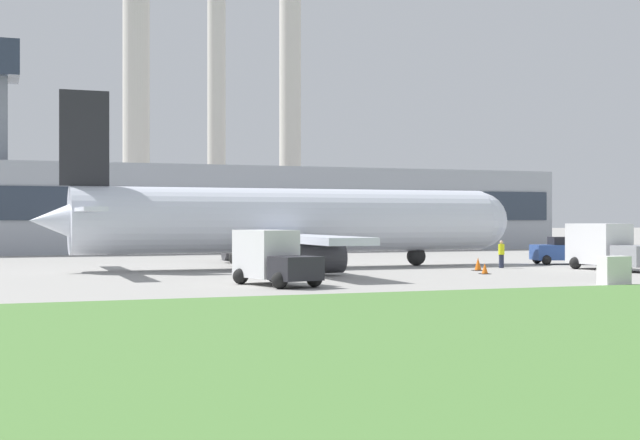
% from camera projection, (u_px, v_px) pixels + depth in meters
% --- Properties ---
extents(ground_plane, '(400.00, 400.00, 0.00)m').
position_uv_depth(ground_plane, '(275.00, 269.00, 51.40)').
color(ground_plane, '#999691').
extents(terminal_building, '(71.24, 15.82, 17.97)m').
position_uv_depth(terminal_building, '(165.00, 207.00, 81.29)').
color(terminal_building, '#9EA3AD').
rests_on(terminal_building, ground_plane).
extents(smokestack_left, '(4.11, 4.11, 40.76)m').
position_uv_depth(smokestack_left, '(136.00, 87.00, 119.29)').
color(smokestack_left, beige).
rests_on(smokestack_left, ground_plane).
extents(smokestack_right, '(2.84, 2.84, 40.04)m').
position_uv_depth(smokestack_right, '(217.00, 93.00, 121.71)').
color(smokestack_right, beige).
rests_on(smokestack_right, ground_plane).
extents(smokestack_far, '(3.53, 3.53, 35.79)m').
position_uv_depth(smokestack_far, '(290.00, 112.00, 125.88)').
color(smokestack_far, beige).
rests_on(smokestack_far, ground_plane).
extents(airplane, '(28.82, 25.78, 9.80)m').
position_uv_depth(airplane, '(284.00, 222.00, 51.80)').
color(airplane, silver).
rests_on(airplane, ground_plane).
extents(pushback_tug, '(3.72, 2.78, 1.73)m').
position_uv_depth(pushback_tug, '(560.00, 252.00, 56.51)').
color(pushback_tug, '#2D4C93').
rests_on(pushback_tug, ground_plane).
extents(baggage_truck, '(2.88, 5.77, 2.61)m').
position_uv_depth(baggage_truck, '(607.00, 247.00, 49.95)').
color(baggage_truck, gray).
rests_on(baggage_truck, ground_plane).
extents(fuel_truck, '(3.19, 4.90, 2.38)m').
position_uv_depth(fuel_truck, '(272.00, 259.00, 38.48)').
color(fuel_truck, '#232328').
rests_on(fuel_truck, ground_plane).
extents(ground_crew_person, '(0.42, 0.42, 1.61)m').
position_uv_depth(ground_crew_person, '(501.00, 254.00, 52.10)').
color(ground_crew_person, '#23283D').
rests_on(ground_crew_person, ground_plane).
extents(traffic_cone_near_nose, '(0.49, 0.49, 0.57)m').
position_uv_depth(traffic_cone_near_nose, '(485.00, 269.00, 46.28)').
color(traffic_cone_near_nose, black).
rests_on(traffic_cone_near_nose, ground_plane).
extents(traffic_cone_wingtip, '(0.55, 0.55, 0.73)m').
position_uv_depth(traffic_cone_wingtip, '(478.00, 265.00, 49.38)').
color(traffic_cone_wingtip, black).
rests_on(traffic_cone_wingtip, ground_plane).
extents(utility_cabinet, '(1.28, 0.73, 1.25)m').
position_uv_depth(utility_cabinet, '(614.00, 270.00, 38.68)').
color(utility_cabinet, silver).
rests_on(utility_cabinet, ground_plane).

